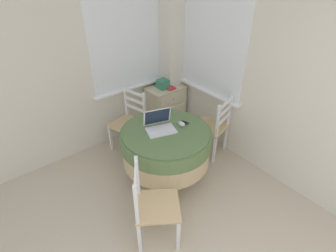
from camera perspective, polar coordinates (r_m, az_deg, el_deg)
corner_room_shell at (r=2.89m, az=2.60°, el=9.48°), size 4.48×5.20×2.55m
round_dining_table at (r=3.14m, az=-0.43°, el=-3.90°), size 1.08×1.08×0.73m
laptop at (r=3.03m, az=-1.83°, el=0.11°), size 0.40×0.36×0.23m
computer_mouse at (r=3.11m, az=2.97°, el=0.47°), size 0.07×0.10×0.05m
cell_phone at (r=3.17m, az=3.63°, el=0.74°), size 0.08×0.12×0.01m
dining_chair_near_back_window at (r=3.78m, az=-8.39°, el=0.83°), size 0.50×0.50×0.90m
dining_chair_near_right_window at (r=3.69m, az=9.79°, el=-0.18°), size 0.51×0.51×0.90m
dining_chair_camera_near at (r=2.61m, az=-3.32°, el=-16.93°), size 0.58×0.58×0.90m
corner_cabinet at (r=4.29m, az=-0.49°, el=4.19°), size 0.59×0.41×0.71m
storage_box at (r=4.08m, az=-1.12°, el=9.13°), size 0.15×0.17×0.13m
book_on_cabinet at (r=4.12m, az=-0.03°, el=8.55°), size 0.13×0.26×0.02m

